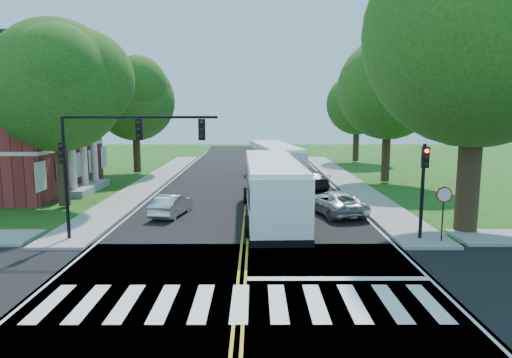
{
  "coord_description": "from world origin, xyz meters",
  "views": [
    {
      "loc": [
        0.48,
        -14.17,
        6.0
      ],
      "look_at": [
        0.54,
        10.12,
        2.4
      ],
      "focal_mm": 32.0,
      "sensor_mm": 36.0,
      "label": 1
    }
  ],
  "objects_px": {
    "signal_nw": "(115,148)",
    "signal_ne": "(423,179)",
    "hatchback": "(171,205)",
    "bus_lead": "(272,187)",
    "suv": "(335,202)",
    "dark_sedan": "(312,180)",
    "bus_follow": "(274,162)"
  },
  "relations": [
    {
      "from": "signal_nw",
      "to": "dark_sedan",
      "type": "height_order",
      "value": "signal_nw"
    },
    {
      "from": "signal_ne",
      "to": "bus_lead",
      "type": "xyz_separation_m",
      "value": [
        -6.76,
        4.73,
        -1.19
      ]
    },
    {
      "from": "dark_sedan",
      "to": "bus_follow",
      "type": "bearing_deg",
      "value": -56.61
    },
    {
      "from": "suv",
      "to": "signal_nw",
      "type": "bearing_deg",
      "value": 11.73
    },
    {
      "from": "signal_nw",
      "to": "bus_follow",
      "type": "height_order",
      "value": "signal_nw"
    },
    {
      "from": "signal_nw",
      "to": "bus_follow",
      "type": "xyz_separation_m",
      "value": [
        8.0,
        18.21,
        -2.66
      ]
    },
    {
      "from": "bus_lead",
      "to": "suv",
      "type": "distance_m",
      "value": 4.01
    },
    {
      "from": "signal_ne",
      "to": "bus_follow",
      "type": "distance_m",
      "value": 19.22
    },
    {
      "from": "signal_nw",
      "to": "hatchback",
      "type": "relative_size",
      "value": 1.87
    },
    {
      "from": "bus_lead",
      "to": "suv",
      "type": "height_order",
      "value": "bus_lead"
    },
    {
      "from": "signal_nw",
      "to": "bus_lead",
      "type": "distance_m",
      "value": 9.08
    },
    {
      "from": "bus_lead",
      "to": "suv",
      "type": "xyz_separation_m",
      "value": [
        3.73,
        1.0,
        -1.07
      ]
    },
    {
      "from": "suv",
      "to": "dark_sedan",
      "type": "distance_m",
      "value": 9.14
    },
    {
      "from": "signal_ne",
      "to": "hatchback",
      "type": "relative_size",
      "value": 1.15
    },
    {
      "from": "bus_follow",
      "to": "hatchback",
      "type": "relative_size",
      "value": 3.34
    },
    {
      "from": "signal_nw",
      "to": "bus_follow",
      "type": "bearing_deg",
      "value": 66.28
    },
    {
      "from": "signal_ne",
      "to": "hatchback",
      "type": "distance_m",
      "value": 13.83
    },
    {
      "from": "bus_lead",
      "to": "hatchback",
      "type": "relative_size",
      "value": 3.4
    },
    {
      "from": "signal_ne",
      "to": "bus_lead",
      "type": "relative_size",
      "value": 0.34
    },
    {
      "from": "hatchback",
      "to": "signal_ne",
      "type": "bearing_deg",
      "value": 168.29
    },
    {
      "from": "suv",
      "to": "hatchback",
      "type": "bearing_deg",
      "value": -13.11
    },
    {
      "from": "signal_nw",
      "to": "signal_ne",
      "type": "xyz_separation_m",
      "value": [
        14.06,
        0.01,
        -1.41
      ]
    },
    {
      "from": "bus_follow",
      "to": "signal_ne",
      "type": "bearing_deg",
      "value": 100.18
    },
    {
      "from": "suv",
      "to": "dark_sedan",
      "type": "bearing_deg",
      "value": -104.55
    },
    {
      "from": "signal_ne",
      "to": "hatchback",
      "type": "xyz_separation_m",
      "value": [
        -12.56,
        5.29,
        -2.32
      ]
    },
    {
      "from": "bus_follow",
      "to": "bus_lead",
      "type": "bearing_deg",
      "value": 78.79
    },
    {
      "from": "bus_follow",
      "to": "hatchback",
      "type": "height_order",
      "value": "bus_follow"
    },
    {
      "from": "bus_lead",
      "to": "signal_nw",
      "type": "bearing_deg",
      "value": 31.21
    },
    {
      "from": "hatchback",
      "to": "suv",
      "type": "bearing_deg",
      "value": -166.2
    },
    {
      "from": "signal_nw",
      "to": "suv",
      "type": "relative_size",
      "value": 1.43
    },
    {
      "from": "signal_ne",
      "to": "bus_lead",
      "type": "distance_m",
      "value": 8.34
    },
    {
      "from": "hatchback",
      "to": "dark_sedan",
      "type": "distance_m",
      "value": 13.38
    }
  ]
}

